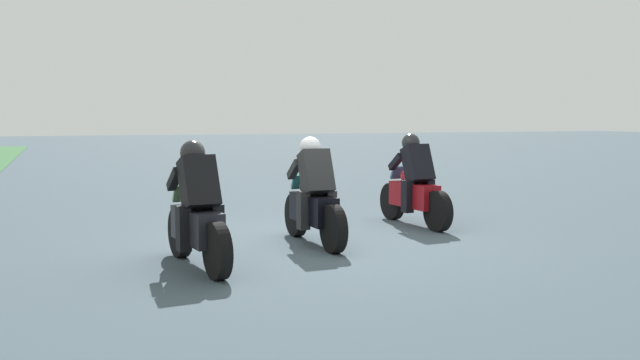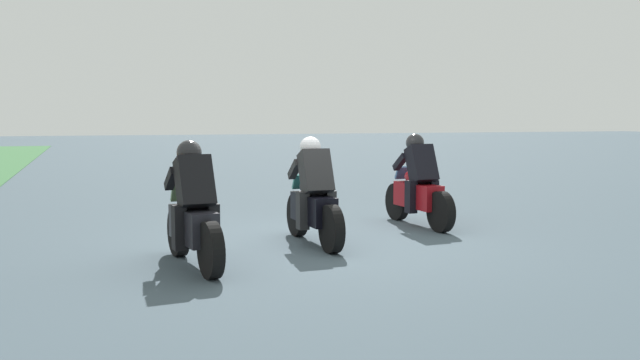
% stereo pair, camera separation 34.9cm
% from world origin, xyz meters
% --- Properties ---
extents(ground_plane, '(120.00, 120.00, 0.00)m').
position_xyz_m(ground_plane, '(0.00, 0.00, 0.00)').
color(ground_plane, '#3F4F58').
extents(rider_lane_a, '(2.04, 0.55, 1.51)m').
position_xyz_m(rider_lane_a, '(0.90, -2.10, 0.62)').
color(rider_lane_a, black).
rests_on(rider_lane_a, ground_plane).
extents(rider_lane_b, '(2.04, 0.55, 1.51)m').
position_xyz_m(rider_lane_b, '(-0.11, 0.03, 0.62)').
color(rider_lane_b, black).
rests_on(rider_lane_b, ground_plane).
extents(rider_lane_c, '(2.04, 0.58, 1.51)m').
position_xyz_m(rider_lane_c, '(-1.05, 1.84, 0.62)').
color(rider_lane_c, black).
rests_on(rider_lane_c, ground_plane).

